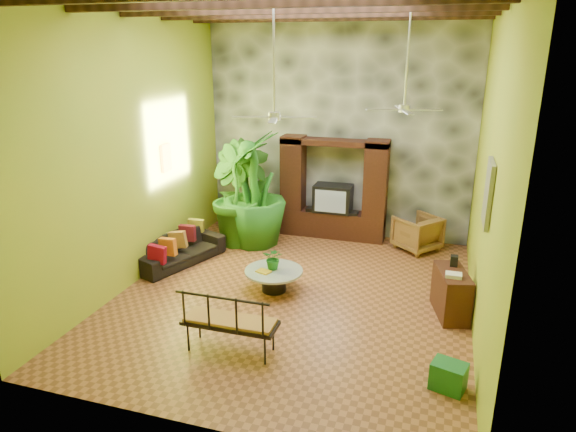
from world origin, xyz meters
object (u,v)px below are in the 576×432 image
(tall_plant_c, at_px, (254,189))
(green_bin, at_px, (448,376))
(ceiling_fan_back, at_px, (405,96))
(entertainment_center, at_px, (333,196))
(wicker_armchair, at_px, (417,233))
(coffee_table, at_px, (274,277))
(sofa, at_px, (179,249))
(side_console, at_px, (451,293))
(iron_bench, at_px, (228,320))
(tall_plant_b, at_px, (233,194))
(ceiling_fan_front, at_px, (274,103))
(tall_plant_a, at_px, (248,188))

(tall_plant_c, bearing_deg, green_bin, -44.18)
(ceiling_fan_back, height_order, green_bin, ceiling_fan_back)
(entertainment_center, distance_m, ceiling_fan_back, 3.50)
(wicker_armchair, xyz_separation_m, coffee_table, (-2.33, -2.79, -0.12))
(sofa, relative_size, wicker_armchair, 2.33)
(sofa, height_order, side_console, side_console)
(entertainment_center, relative_size, iron_bench, 1.73)
(coffee_table, height_order, green_bin, coffee_table)
(tall_plant_b, height_order, coffee_table, tall_plant_b)
(tall_plant_b, height_order, side_console, tall_plant_b)
(coffee_table, relative_size, side_console, 1.10)
(sofa, height_order, iron_bench, iron_bench)
(wicker_armchair, height_order, tall_plant_b, tall_plant_b)
(entertainment_center, distance_m, wicker_armchair, 2.03)
(ceiling_fan_front, distance_m, tall_plant_c, 3.60)
(iron_bench, bearing_deg, sofa, 129.62)
(entertainment_center, height_order, sofa, entertainment_center)
(sofa, distance_m, green_bin, 5.91)
(coffee_table, bearing_deg, side_console, 0.66)
(ceiling_fan_back, relative_size, tall_plant_c, 0.74)
(wicker_armchair, xyz_separation_m, green_bin, (0.72, -4.79, -0.19))
(iron_bench, xyz_separation_m, green_bin, (3.03, 0.09, -0.36))
(ceiling_fan_back, bearing_deg, tall_plant_a, 157.13)
(entertainment_center, bearing_deg, side_console, -48.74)
(tall_plant_c, distance_m, side_console, 4.75)
(ceiling_fan_front, relative_size, ceiling_fan_back, 1.00)
(sofa, height_order, tall_plant_a, tall_plant_a)
(ceiling_fan_front, relative_size, tall_plant_b, 0.82)
(ceiling_fan_back, distance_m, iron_bench, 4.73)
(iron_bench, xyz_separation_m, side_console, (3.03, 2.12, -0.16))
(iron_bench, height_order, side_console, iron_bench)
(tall_plant_b, bearing_deg, coffee_table, -51.17)
(wicker_armchair, distance_m, tall_plant_c, 3.66)
(coffee_table, relative_size, green_bin, 2.47)
(ceiling_fan_back, xyz_separation_m, coffee_table, (-2.00, -1.12, -3.15))
(entertainment_center, bearing_deg, coffee_table, -97.41)
(wicker_armchair, relative_size, tall_plant_a, 0.38)
(side_console, bearing_deg, coffee_table, 165.90)
(sofa, bearing_deg, green_bin, -96.17)
(tall_plant_a, xyz_separation_m, coffee_table, (1.49, -2.59, -0.86))
(tall_plant_a, distance_m, tall_plant_c, 0.63)
(entertainment_center, bearing_deg, sofa, -137.42)
(tall_plant_c, height_order, coffee_table, tall_plant_c)
(iron_bench, bearing_deg, tall_plant_c, 105.32)
(sofa, height_order, wicker_armchair, wicker_armchair)
(iron_bench, bearing_deg, coffee_table, 90.21)
(ceiling_fan_front, xyz_separation_m, side_console, (2.85, 0.52, -3.02))
(tall_plant_b, bearing_deg, ceiling_fan_back, -13.76)
(ceiling_fan_back, xyz_separation_m, green_bin, (1.05, -3.12, -3.22))
(ceiling_fan_front, relative_size, coffee_table, 1.78)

